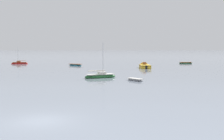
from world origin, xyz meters
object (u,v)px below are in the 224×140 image
Objects in this scene: rowboat_moored_4 at (75,65)px; motorboat_moored_2 at (144,67)px; rowboat_moored_1 at (186,63)px; rowboat_moored_3 at (135,80)px; sailboat_moored_3 at (20,63)px; sailboat_moored_1 at (100,76)px.

rowboat_moored_4 is 19.03m from motorboat_moored_2.
rowboat_moored_4 reaches higher than rowboat_moored_1.
rowboat_moored_1 is 1.01× the size of rowboat_moored_4.
rowboat_moored_3 is (-20.82, -42.83, -0.04)m from rowboat_moored_1.
rowboat_moored_3 is 0.47× the size of motorboat_moored_2.
motorboat_moored_2 reaches higher than rowboat_moored_1.
rowboat_moored_4 is (-31.70, -7.66, 0.00)m from rowboat_moored_1.
sailboat_moored_3 is (-27.35, 43.70, 0.09)m from rowboat_moored_3.
motorboat_moored_2 is (5.74, 25.92, 0.17)m from rowboat_moored_3.
motorboat_moored_2 is at bearing 144.18° from sailboat_moored_3.
sailboat_moored_1 reaches higher than rowboat_moored_1.
rowboat_moored_4 reaches higher than rowboat_moored_3.
sailboat_moored_1 is (-25.80, -38.46, 0.09)m from rowboat_moored_1.
rowboat_moored_4 is (-5.90, 30.80, -0.08)m from sailboat_moored_1.
rowboat_moored_3 is 0.59× the size of sailboat_moored_3.
motorboat_moored_2 is at bearing -135.59° from rowboat_moored_1.
rowboat_moored_1 is at bearing 50.88° from rowboat_moored_4.
motorboat_moored_2 is (16.63, -9.26, 0.12)m from rowboat_moored_4.
sailboat_moored_3 reaches higher than rowboat_moored_3.
sailboat_moored_3 is at bearing -1.64° from rowboat_moored_3.
rowboat_moored_4 is at bearing 145.06° from sailboat_moored_3.
rowboat_moored_1 is at bearing 171.41° from sailboat_moored_3.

